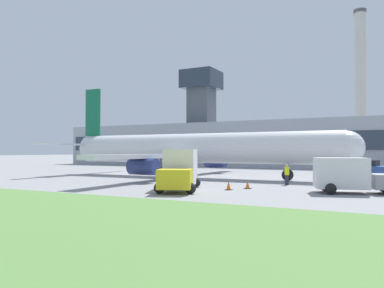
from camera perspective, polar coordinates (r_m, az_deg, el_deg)
ground_plane at (r=39.27m, az=0.89°, el=-4.97°), size 400.00×400.00×0.00m
terminal_building at (r=67.71m, az=11.83°, el=0.17°), size 80.61×15.05×18.24m
smokestack_left at (r=104.65m, az=24.29°, el=8.21°), size 3.05×3.05×38.53m
airplane at (r=37.83m, az=-0.05°, el=-0.75°), size 31.33×28.16×9.92m
pushback_tug at (r=35.71m, az=25.55°, el=-3.89°), size 3.75×3.12×1.88m
baggage_truck at (r=25.62m, az=23.07°, el=-4.48°), size 5.52×3.59×2.23m
fuel_truck at (r=25.90m, az=-1.86°, el=-3.98°), size 4.22×6.44×2.77m
ground_crew_person at (r=30.31m, az=14.26°, el=-4.50°), size 0.39×0.39×1.63m
traffic_cone_near_nose at (r=26.84m, az=8.47°, el=-6.23°), size 0.48×0.48×0.54m
traffic_cone_wingtip at (r=25.79m, az=5.59°, el=-6.36°), size 0.46×0.46×0.61m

